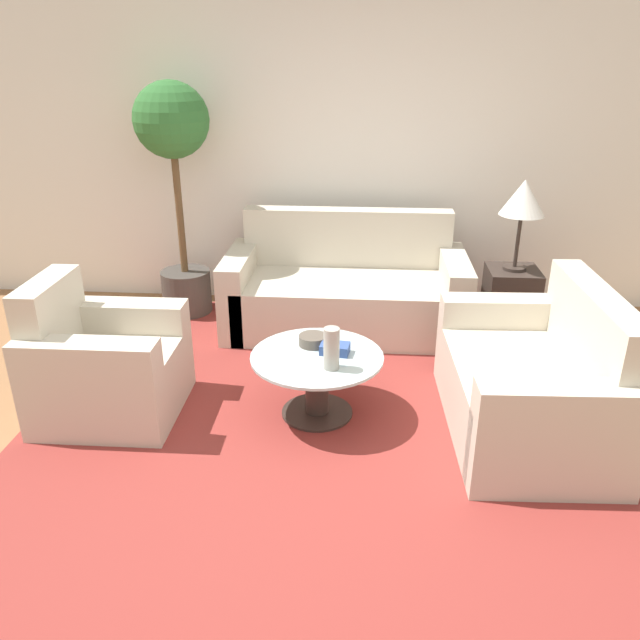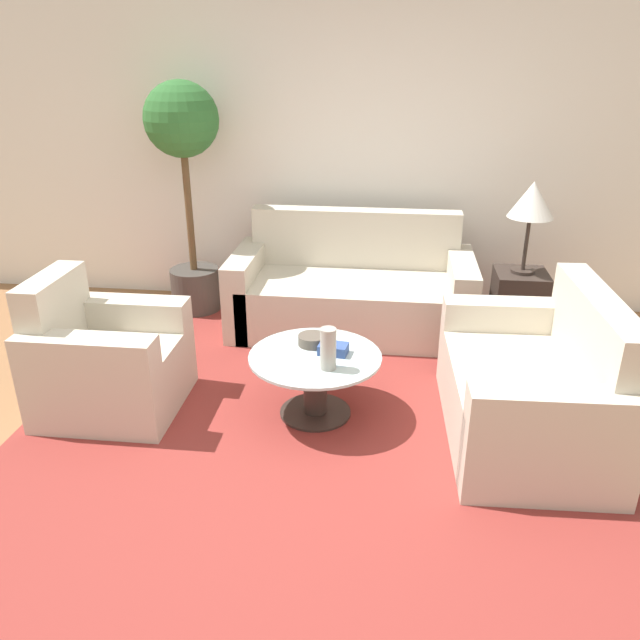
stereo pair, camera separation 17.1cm
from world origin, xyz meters
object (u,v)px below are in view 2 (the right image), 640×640
table_lamp (532,202)px  bowl (312,340)px  coffee_table (315,376)px  sofa_main (352,292)px  potted_plant (185,164)px  loveseat (537,392)px  book_stack (333,349)px  vase (328,349)px  armchair (104,364)px

table_lamp → bowl: table_lamp is taller
bowl → coffee_table: bearing=-75.2°
sofa_main → potted_plant: potted_plant is taller
potted_plant → bowl: (1.25, -1.48, -0.84)m
sofa_main → loveseat: (1.21, -1.51, 0.00)m
sofa_main → book_stack: (-0.02, -1.39, 0.15)m
potted_plant → vase: (1.39, -1.78, -0.74)m
vase → book_stack: bearing=87.1°
sofa_main → vase: 1.61m
vase → book_stack: vase is taller
loveseat → vase: 1.27m
table_lamp → loveseat: bearing=-94.8°
sofa_main → potted_plant: bearing=172.4°
bowl → sofa_main: bearing=82.7°
loveseat → vase: loveseat is taller
potted_plant → bowl: bearing=-49.8°
table_lamp → book_stack: table_lamp is taller
sofa_main → armchair: 2.11m
sofa_main → armchair: bearing=-135.0°
sofa_main → coffee_table: 1.44m
sofa_main → coffee_table: size_ratio=2.35×
vase → book_stack: size_ratio=1.34×
coffee_table → table_lamp: 2.14m
coffee_table → vase: (0.10, -0.16, 0.28)m
loveseat → potted_plant: size_ratio=0.73×
potted_plant → vase: potted_plant is taller
armchair → loveseat: 2.70m
sofa_main → table_lamp: (1.33, -0.10, 0.82)m
coffee_table → vase: size_ratio=3.21×
sofa_main → loveseat: sofa_main is taller
potted_plant → book_stack: size_ratio=10.13×
potted_plant → book_stack: 2.27m
loveseat → coffee_table: bearing=-95.5°
armchair → sofa_main: bearing=-45.4°
vase → bowl: 0.35m
armchair → table_lamp: (2.82, 1.39, 0.82)m
sofa_main → bowl: sofa_main is taller
table_lamp → book_stack: bearing=-136.2°
sofa_main → table_lamp: size_ratio=2.76×
sofa_main → book_stack: bearing=-90.7°
loveseat → coffee_table: (-1.34, 0.08, -0.03)m
book_stack → loveseat: bearing=2.6°
coffee_table → potted_plant: (-1.29, 1.62, 1.02)m
coffee_table → table_lamp: bearing=42.4°
armchair → book_stack: (1.47, 0.10, 0.15)m
sofa_main → potted_plant: size_ratio=1.00×
loveseat → table_lamp: bearing=172.9°
vase → bowl: (-0.14, 0.31, -0.10)m
coffee_table → bowl: bearing=104.8°
vase → armchair: bearing=176.0°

